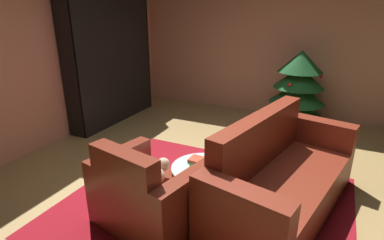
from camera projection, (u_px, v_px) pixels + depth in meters
ground_plane at (217, 188)px, 3.48m from camera, size 7.17×7.17×0.00m
wall_back at (278, 43)px, 5.58m from camera, size 5.58×0.06×2.69m
wall_left at (29, 55)px, 4.14m from camera, size 0.06×6.09×2.69m
area_rug at (206, 205)px, 3.19m from camera, size 2.83×2.47×0.01m
bookshelf_unit at (116, 59)px, 5.39m from camera, size 0.34×1.90×2.21m
armchair_red at (148, 196)px, 2.81m from camera, size 1.10×0.91×0.86m
couch_red at (281, 180)px, 3.03m from camera, size 1.24×2.15×0.96m
coffee_table at (204, 171)px, 3.07m from camera, size 0.65×0.65×0.44m
book_stack_on_table at (200, 162)px, 3.06m from camera, size 0.22×0.17×0.08m
bottle_on_table at (219, 153)px, 3.10m from camera, size 0.06×0.06×0.29m
decorated_tree at (298, 89)px, 5.13m from camera, size 1.01×1.01×1.30m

